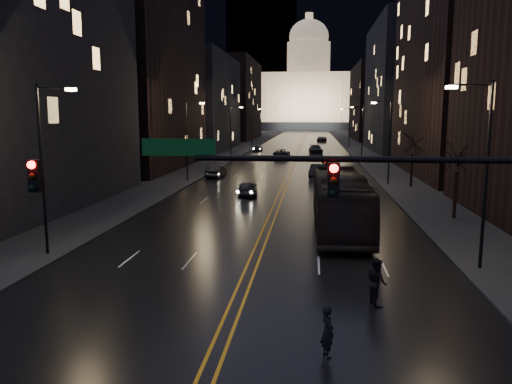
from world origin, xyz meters
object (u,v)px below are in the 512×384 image
(bus, at_px, (340,202))
(oncoming_car_b, at_px, (216,171))
(receding_car_a, at_px, (318,171))
(pedestrian_a, at_px, (327,332))
(oncoming_car_a, at_px, (248,188))
(pedestrian_b, at_px, (377,282))
(traffic_signal, at_px, (419,199))

(bus, bearing_deg, oncoming_car_b, 115.84)
(bus, xyz_separation_m, receding_car_a, (-1.18, 27.71, -1.08))
(oncoming_car_b, bearing_deg, pedestrian_a, 109.04)
(bus, relative_size, oncoming_car_a, 3.07)
(bus, height_order, pedestrian_a, bus)
(bus, height_order, pedestrian_b, bus)
(pedestrian_a, bearing_deg, pedestrian_b, -47.66)
(oncoming_car_a, relative_size, pedestrian_b, 2.32)
(pedestrian_b, bearing_deg, oncoming_car_b, 2.71)
(oncoming_car_b, bearing_deg, bus, 120.44)
(pedestrian_a, distance_m, pedestrian_b, 5.01)
(bus, distance_m, pedestrian_b, 12.89)
(oncoming_car_a, xyz_separation_m, pedestrian_a, (6.48, -30.59, 0.09))
(oncoming_car_a, height_order, pedestrian_b, pedestrian_b)
(bus, relative_size, pedestrian_a, 8.10)
(oncoming_car_b, bearing_deg, pedestrian_b, 113.43)
(bus, distance_m, receding_car_a, 27.75)
(traffic_signal, xyz_separation_m, oncoming_car_a, (-8.94, 31.02, -4.36))
(oncoming_car_a, distance_m, pedestrian_b, 27.38)
(oncoming_car_a, relative_size, pedestrian_a, 2.63)
(traffic_signal, distance_m, oncoming_car_b, 46.60)
(receding_car_a, bearing_deg, bus, -81.79)
(traffic_signal, distance_m, bus, 18.17)
(oncoming_car_b, xyz_separation_m, pedestrian_a, (11.94, -43.67, 0.07))
(oncoming_car_b, bearing_deg, oncoming_car_a, 116.39)
(pedestrian_b, bearing_deg, traffic_signal, 167.69)
(bus, distance_m, pedestrian_a, 17.48)
(oncoming_car_a, distance_m, receding_car_a, 15.94)
(pedestrian_a, bearing_deg, receding_car_a, -23.63)
(traffic_signal, distance_m, receding_car_a, 45.81)
(pedestrian_a, relative_size, pedestrian_b, 0.88)
(traffic_signal, distance_m, pedestrian_a, 4.95)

